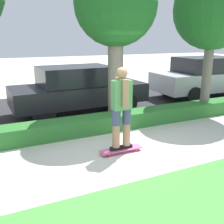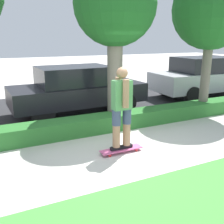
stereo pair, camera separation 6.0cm
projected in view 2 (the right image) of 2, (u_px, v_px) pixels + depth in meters
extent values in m
plane|color=beige|center=(124.00, 155.00, 5.44)|extent=(60.00, 60.00, 0.00)
cube|color=#2D2D30|center=(67.00, 108.00, 9.08)|extent=(18.61, 5.00, 0.01)
cube|color=#2D702D|center=(95.00, 124.00, 6.77)|extent=(18.61, 0.60, 0.41)
cube|color=#DB5B93|center=(121.00, 149.00, 5.57)|extent=(0.93, 0.24, 0.02)
cylinder|color=red|center=(136.00, 150.00, 5.63)|extent=(0.06, 0.04, 0.06)
cylinder|color=red|center=(132.00, 147.00, 5.79)|extent=(0.06, 0.04, 0.06)
cylinder|color=red|center=(110.00, 155.00, 5.37)|extent=(0.06, 0.04, 0.06)
cylinder|color=red|center=(106.00, 152.00, 5.52)|extent=(0.06, 0.04, 0.06)
cube|color=black|center=(116.00, 148.00, 5.50)|extent=(0.26, 0.09, 0.07)
cylinder|color=#A37556|center=(116.00, 129.00, 5.38)|extent=(0.16, 0.16, 0.80)
cylinder|color=#3D4766|center=(116.00, 118.00, 5.32)|extent=(0.18, 0.18, 0.32)
cube|color=black|center=(126.00, 146.00, 5.61)|extent=(0.26, 0.09, 0.07)
cylinder|color=#A37556|center=(127.00, 127.00, 5.49)|extent=(0.16, 0.16, 0.80)
cylinder|color=#3D4766|center=(127.00, 116.00, 5.42)|extent=(0.18, 0.18, 0.32)
cube|color=#519356|center=(122.00, 95.00, 5.25)|extent=(0.38, 0.21, 0.59)
cylinder|color=#A37556|center=(126.00, 94.00, 5.09)|extent=(0.13, 0.13, 0.56)
cylinder|color=#A37556|center=(118.00, 91.00, 5.37)|extent=(0.13, 0.13, 0.56)
sphere|color=#A37556|center=(122.00, 73.00, 5.12)|extent=(0.23, 0.23, 0.23)
cylinder|color=#70665B|center=(115.00, 79.00, 7.04)|extent=(0.41, 0.41, 2.59)
sphere|color=#1E5B23|center=(115.00, 4.00, 6.53)|extent=(2.11, 2.11, 2.11)
cylinder|color=#70665B|center=(206.00, 74.00, 8.15)|extent=(0.28, 0.28, 2.51)
sphere|color=#1E5B23|center=(212.00, 9.00, 7.63)|extent=(2.33, 2.33, 2.33)
cube|color=black|center=(78.00, 94.00, 8.42)|extent=(4.30, 1.86, 0.58)
cube|color=black|center=(74.00, 76.00, 8.21)|extent=(2.26, 1.58, 0.58)
cylinder|color=black|center=(126.00, 103.00, 8.37)|extent=(0.67, 0.20, 0.67)
cylinder|color=black|center=(106.00, 94.00, 9.73)|extent=(0.67, 0.20, 0.67)
cylinder|color=black|center=(43.00, 113.00, 7.27)|extent=(0.67, 0.20, 0.67)
cylinder|color=black|center=(33.00, 101.00, 8.63)|extent=(0.67, 0.20, 0.67)
cube|color=#B7B7BC|center=(206.00, 80.00, 10.84)|extent=(4.65, 1.95, 0.71)
cube|color=black|center=(205.00, 64.00, 10.61)|extent=(2.44, 1.66, 0.59)
cylinder|color=black|center=(215.00, 83.00, 12.26)|extent=(0.64, 0.22, 0.64)
cylinder|color=black|center=(193.00, 95.00, 9.63)|extent=(0.64, 0.22, 0.64)
cylinder|color=black|center=(165.00, 88.00, 11.06)|extent=(0.64, 0.22, 0.64)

